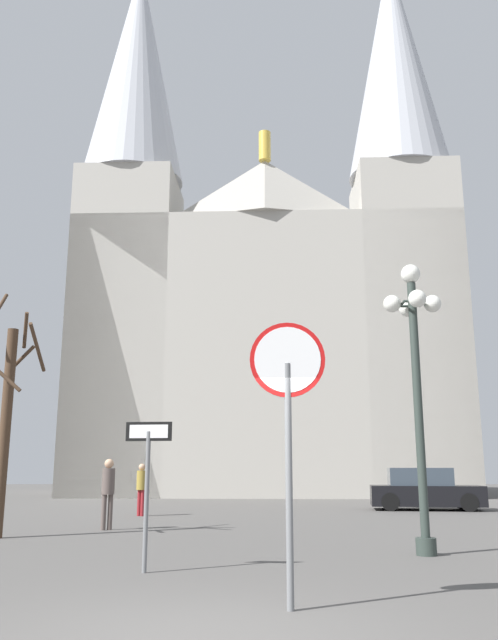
{
  "coord_description": "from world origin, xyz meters",
  "views": [
    {
      "loc": [
        0.48,
        -6.3,
        1.48
      ],
      "look_at": [
        0.48,
        16.99,
        6.79
      ],
      "focal_mm": 36.67,
      "sensor_mm": 36.0,
      "label": 1
    }
  ],
  "objects": [
    {
      "name": "bare_tree",
      "position": [
        -5.04,
        8.64,
        2.61
      ],
      "size": [
        1.21,
        1.24,
        5.67
      ],
      "color": "#473323",
      "rests_on": "ground"
    },
    {
      "name": "stop_sign",
      "position": [
        0.92,
        1.17,
        2.25
      ],
      "size": [
        0.88,
        0.08,
        3.15
      ],
      "color": "slate",
      "rests_on": "ground"
    },
    {
      "name": "parked_car_near_black",
      "position": [
        6.96,
        18.62,
        0.7
      ],
      "size": [
        4.25,
        2.42,
        1.51
      ],
      "color": "black",
      "rests_on": "ground"
    },
    {
      "name": "ground_plane",
      "position": [
        0.0,
        0.0,
        0.0
      ],
      "size": [
        120.0,
        120.0,
        0.0
      ],
      "primitive_type": "plane",
      "color": "#514F4C"
    },
    {
      "name": "street_lamp",
      "position": [
        3.58,
        5.72,
        3.42
      ],
      "size": [
        1.1,
        1.1,
        5.31
      ],
      "color": "#2D3833",
      "rests_on": "ground"
    },
    {
      "name": "pedestrian_standing",
      "position": [
        -3.06,
        10.6,
        1.05
      ],
      "size": [
        0.32,
        0.32,
        1.72
      ],
      "color": "#594C47",
      "rests_on": "ground"
    },
    {
      "name": "cathedral",
      "position": [
        1.56,
        32.7,
        11.42
      ],
      "size": [
        22.57,
        13.6,
        35.09
      ],
      "color": "#ADA89E",
      "rests_on": "ground"
    },
    {
      "name": "one_way_arrow_sign",
      "position": [
        -1.05,
        3.78,
        1.44
      ],
      "size": [
        0.72,
        0.13,
        2.18
      ],
      "color": "slate",
      "rests_on": "ground"
    },
    {
      "name": "pedestrian_walking",
      "position": [
        -3.01,
        15.5,
        0.99
      ],
      "size": [
        0.32,
        0.32,
        1.64
      ],
      "color": "maroon",
      "rests_on": "ground"
    }
  ]
}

